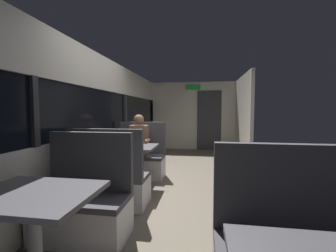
# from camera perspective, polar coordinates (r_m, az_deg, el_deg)

# --- Properties ---
(ground_plane) EXTENTS (3.30, 9.20, 0.02)m
(ground_plane) POSITION_cam_1_polar(r_m,az_deg,el_deg) (3.78, 3.38, -16.92)
(ground_plane) COLOR #665B4C
(carriage_window_panel_left) EXTENTS (0.09, 8.48, 2.30)m
(carriage_window_panel_left) POSITION_cam_1_polar(r_m,az_deg,el_deg) (3.95, -18.03, 0.45)
(carriage_window_panel_left) COLOR beige
(carriage_window_panel_left) RESTS_ON ground_plane
(carriage_end_bulkhead) EXTENTS (2.90, 0.11, 2.30)m
(carriage_end_bulkhead) POSITION_cam_1_polar(r_m,az_deg,el_deg) (7.72, 6.82, 2.47)
(carriage_end_bulkhead) COLOR beige
(carriage_end_bulkhead) RESTS_ON ground_plane
(carriage_aisle_panel_right) EXTENTS (0.08, 2.40, 2.30)m
(carriage_aisle_panel_right) POSITION_cam_1_polar(r_m,az_deg,el_deg) (6.61, 18.59, 2.15)
(carriage_aisle_panel_right) COLOR beige
(carriage_aisle_panel_right) RESTS_ON ground_plane
(dining_table_near_window) EXTENTS (0.90, 0.70, 0.74)m
(dining_table_near_window) POSITION_cam_1_polar(r_m,az_deg,el_deg) (2.00, -31.18, -16.99)
(dining_table_near_window) COLOR #9E9EA3
(dining_table_near_window) RESTS_ON ground_plane
(bench_near_window_facing_entry) EXTENTS (0.95, 0.50, 1.10)m
(bench_near_window_facing_entry) POSITION_cam_1_polar(r_m,az_deg,el_deg) (2.65, -20.63, -18.66)
(bench_near_window_facing_entry) COLOR silver
(bench_near_window_facing_entry) RESTS_ON ground_plane
(dining_table_mid_window) EXTENTS (0.90, 0.70, 0.74)m
(dining_table_mid_window) POSITION_cam_1_polar(r_m,az_deg,el_deg) (3.87, -9.87, -6.48)
(dining_table_mid_window) COLOR #9E9EA3
(dining_table_mid_window) RESTS_ON ground_plane
(bench_mid_window_facing_end) EXTENTS (0.95, 0.50, 1.10)m
(bench_mid_window_facing_end) POSITION_cam_1_polar(r_m,az_deg,el_deg) (3.31, -13.81, -13.92)
(bench_mid_window_facing_end) COLOR silver
(bench_mid_window_facing_end) RESTS_ON ground_plane
(bench_mid_window_facing_entry) EXTENTS (0.95, 0.50, 1.10)m
(bench_mid_window_facing_entry) POSITION_cam_1_polar(r_m,az_deg,el_deg) (4.58, -6.99, -8.78)
(bench_mid_window_facing_entry) COLOR silver
(bench_mid_window_facing_entry) RESTS_ON ground_plane
(seated_passenger) EXTENTS (0.47, 0.55, 1.26)m
(seated_passenger) POSITION_cam_1_polar(r_m,az_deg,el_deg) (4.47, -7.27, -6.36)
(seated_passenger) COLOR #26262D
(seated_passenger) RESTS_ON ground_plane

